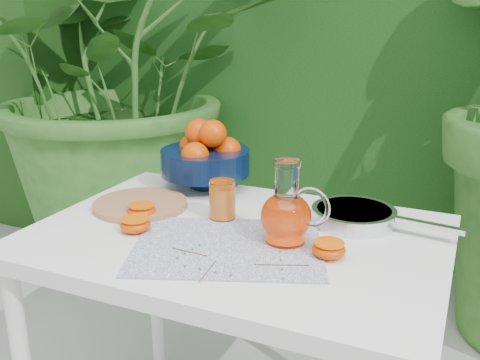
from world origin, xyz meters
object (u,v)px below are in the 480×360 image
at_px(juice_pitcher, 287,214).
at_px(saute_pan, 355,215).
at_px(white_table, 237,262).
at_px(cutting_board, 140,205).
at_px(fruit_bowl, 206,156).

height_order(juice_pitcher, saute_pan, juice_pitcher).
bearing_deg(white_table, cutting_board, 170.75).
relative_size(white_table, juice_pitcher, 5.08).
bearing_deg(white_table, juice_pitcher, -3.72).
bearing_deg(cutting_board, juice_pitcher, -7.64).
distance_m(white_table, saute_pan, 0.33).
height_order(fruit_bowl, juice_pitcher, fruit_bowl).
distance_m(juice_pitcher, saute_pan, 0.23).
distance_m(cutting_board, fruit_bowl, 0.27).
xyz_separation_m(white_table, cutting_board, (-0.32, 0.05, 0.09)).
bearing_deg(cutting_board, saute_pan, 12.51).
bearing_deg(cutting_board, fruit_bowl, 71.34).
height_order(white_table, juice_pitcher, juice_pitcher).
xyz_separation_m(cutting_board, fruit_bowl, (0.08, 0.24, 0.09)).
bearing_deg(juice_pitcher, fruit_bowl, 140.68).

